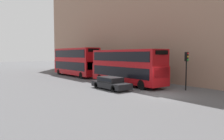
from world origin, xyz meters
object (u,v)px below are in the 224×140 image
Objects in this scene: traffic_light at (187,63)px; bus_second_in_queue at (75,61)px; car_dark_sedan at (111,83)px; bus_leading at (126,65)px; pedestrian at (114,73)px.

bus_second_in_queue is at bearing 96.18° from traffic_light.
bus_second_in_queue is at bearing 76.54° from car_dark_sedan.
bus_leading is at bearing 24.50° from car_dark_sedan.
traffic_light is at bearing -92.61° from pedestrian.
bus_second_in_queue is 2.96× the size of traffic_light.
bus_second_in_queue reaches higher than bus_leading.
bus_leading is 6.02× the size of pedestrian.
pedestrian is at bearing 50.78° from car_dark_sedan.
bus_leading is 6.61m from pedestrian.
bus_second_in_queue is 6.32× the size of pedestrian.
car_dark_sedan is at bearing -155.50° from bus_leading.
car_dark_sedan is (-3.40, -1.55, -1.60)m from bus_leading.
bus_leading is 12.66m from bus_second_in_queue.
bus_second_in_queue is 2.41× the size of car_dark_sedan.
traffic_light reaches higher than pedestrian.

